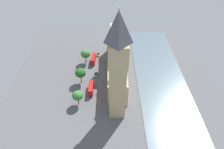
% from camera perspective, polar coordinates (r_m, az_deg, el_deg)
% --- Properties ---
extents(ground_plane, '(129.41, 129.41, 0.00)m').
position_cam_1_polar(ground_plane, '(139.08, 0.36, 0.31)').
color(ground_plane, '#565659').
extents(river_thames, '(31.37, 116.47, 0.25)m').
position_cam_1_polar(river_thames, '(142.84, 12.82, 0.43)').
color(river_thames, slate).
rests_on(river_thames, ground).
extents(parliament_building, '(11.33, 59.41, 29.94)m').
position_cam_1_polar(parliament_building, '(134.99, 1.21, 3.69)').
color(parliament_building, tan).
rests_on(parliament_building, ground).
extents(clock_tower, '(9.28, 9.28, 58.66)m').
position_cam_1_polar(clock_tower, '(93.75, 1.58, 1.77)').
color(clock_tower, tan).
rests_on(clock_tower, ground).
extents(car_yellow_cab_by_river_gate, '(1.95, 4.22, 1.74)m').
position_cam_1_polar(car_yellow_cab_by_river_gate, '(156.63, -3.82, 5.62)').
color(car_yellow_cab_by_river_gate, gold).
rests_on(car_yellow_cab_by_river_gate, ground).
extents(double_decker_bus_leading, '(3.19, 10.64, 4.75)m').
position_cam_1_polar(double_decker_bus_leading, '(148.82, -5.17, 4.35)').
color(double_decker_bus_leading, red).
rests_on(double_decker_bus_leading, ground).
extents(car_silver_kerbside, '(2.15, 4.34, 1.74)m').
position_cam_1_polar(car_silver_kerbside, '(137.33, -4.48, 0.05)').
color(car_silver_kerbside, '#B7B7BC').
rests_on(car_silver_kerbside, ground).
extents(double_decker_bus_under_trees, '(2.69, 10.51, 4.75)m').
position_cam_1_polar(double_decker_bus_under_trees, '(124.96, -5.86, -3.72)').
color(double_decker_bus_under_trees, red).
rests_on(double_decker_bus_under_trees, ground).
extents(pedestrian_far_end, '(0.62, 0.64, 1.53)m').
position_cam_1_polar(pedestrian_far_end, '(147.80, -2.21, 3.29)').
color(pedestrian_far_end, navy).
rests_on(pedestrian_far_end, ground).
extents(pedestrian_near_tower, '(0.70, 0.65, 1.69)m').
position_cam_1_polar(pedestrian_near_tower, '(131.07, -2.41, -2.17)').
color(pedestrian_near_tower, '#336B60').
rests_on(pedestrian_near_tower, ground).
extents(pedestrian_corner, '(0.65, 0.68, 1.63)m').
position_cam_1_polar(pedestrian_corner, '(119.91, -2.81, -7.10)').
color(pedestrian_corner, navy).
rests_on(pedestrian_corner, ground).
extents(plane_tree_opposite_hall, '(6.72, 6.72, 10.42)m').
position_cam_1_polar(plane_tree_opposite_hall, '(128.92, -8.78, 0.42)').
color(plane_tree_opposite_hall, brown).
rests_on(plane_tree_opposite_hall, ground).
extents(plane_tree_midblock, '(6.73, 6.73, 10.11)m').
position_cam_1_polar(plane_tree_midblock, '(146.49, -7.38, 5.70)').
color(plane_tree_midblock, brown).
rests_on(plane_tree_midblock, ground).
extents(plane_tree_trailing, '(6.14, 6.14, 9.06)m').
position_cam_1_polar(plane_tree_trailing, '(115.84, -9.52, -5.80)').
color(plane_tree_trailing, brown).
rests_on(plane_tree_trailing, ground).
extents(street_lamp_slot_10, '(0.56, 0.56, 5.91)m').
position_cam_1_polar(street_lamp_slot_10, '(144.61, -7.53, 3.72)').
color(street_lamp_slot_10, black).
rests_on(street_lamp_slot_10, ground).
extents(street_lamp_slot_11, '(0.56, 0.56, 6.56)m').
position_cam_1_polar(street_lamp_slot_11, '(125.41, -8.93, -2.68)').
color(street_lamp_slot_11, black).
rests_on(street_lamp_slot_11, ground).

